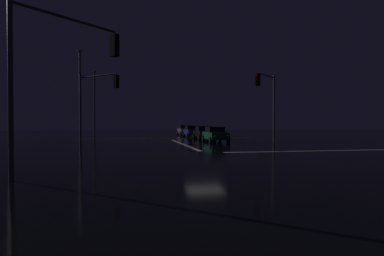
% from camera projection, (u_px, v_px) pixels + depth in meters
% --- Properties ---
extents(ground, '(120.00, 120.00, 0.10)m').
position_uv_depth(ground, '(205.00, 154.00, 22.52)').
color(ground, black).
extents(stop_line_north, '(0.35, 14.94, 0.01)m').
position_uv_depth(stop_line_north, '(183.00, 144.00, 31.06)').
color(stop_line_north, white).
rests_on(stop_line_north, ground).
extents(centre_line_ns, '(22.00, 0.15, 0.01)m').
position_uv_depth(centre_line_ns, '(168.00, 138.00, 42.44)').
color(centre_line_ns, yellow).
rests_on(centre_line_ns, ground).
extents(crosswalk_bar_east, '(14.94, 0.40, 0.01)m').
position_uv_depth(crosswalk_bar_east, '(324.00, 151.00, 24.19)').
color(crosswalk_bar_east, white).
rests_on(crosswalk_bar_east, ground).
extents(sedan_green, '(2.02, 4.33, 1.57)m').
position_uv_depth(sedan_green, '(215.00, 134.00, 34.46)').
color(sedan_green, '#14512D').
rests_on(sedan_green, ground).
extents(sedan_black, '(2.02, 4.33, 1.57)m').
position_uv_depth(sedan_black, '(204.00, 132.00, 40.39)').
color(sedan_black, black).
rests_on(sedan_black, ground).
extents(sedan_blue, '(2.02, 4.33, 1.57)m').
position_uv_depth(sedan_blue, '(192.00, 131.00, 46.19)').
color(sedan_blue, navy).
rests_on(sedan_blue, ground).
extents(sedan_gray, '(2.02, 4.33, 1.57)m').
position_uv_depth(sedan_gray, '(185.00, 130.00, 51.97)').
color(sedan_gray, slate).
rests_on(sedan_gray, ground).
extents(traffic_signal_ne, '(3.15, 3.15, 6.69)m').
position_uv_depth(traffic_signal_ne, '(268.00, 95.00, 31.72)').
color(traffic_signal_ne, '#4C4C51').
rests_on(traffic_signal_ne, ground).
extents(traffic_signal_nw, '(3.51, 3.51, 6.25)m').
position_uv_depth(traffic_signal_nw, '(95.00, 95.00, 28.56)').
color(traffic_signal_nw, '#4C4C51').
rests_on(traffic_signal_nw, ground).
extents(traffic_signal_sw, '(3.76, 3.76, 6.58)m').
position_uv_depth(traffic_signal_sw, '(62.00, 59.00, 13.46)').
color(traffic_signal_sw, '#4C4C51').
rests_on(traffic_signal_sw, ground).
extents(streetlamp_left_near, '(0.44, 0.44, 9.54)m').
position_uv_depth(streetlamp_left_near, '(80.00, 89.00, 34.59)').
color(streetlamp_left_near, '#424247').
rests_on(streetlamp_left_near, ground).
extents(streetlamp_left_far, '(0.44, 0.44, 9.75)m').
position_uv_depth(streetlamp_left_far, '(95.00, 98.00, 50.29)').
color(streetlamp_left_far, '#424247').
rests_on(streetlamp_left_far, ground).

